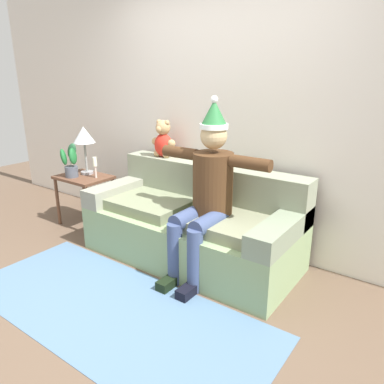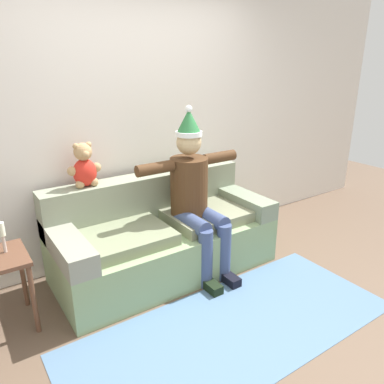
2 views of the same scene
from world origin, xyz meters
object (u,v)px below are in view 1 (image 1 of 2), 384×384
table_lamp (84,137)px  candle_short (95,165)px  teddy_bear (163,140)px  potted_plant (70,162)px  side_table (84,184)px  candle_tall (71,161)px  person_seated (207,189)px  couch (194,224)px

table_lamp → candle_short: bearing=-12.9°
teddy_bear → potted_plant: teddy_bear is taller
side_table → candle_tall: bearing=-173.1°
table_lamp → candle_short: table_lamp is taller
person_seated → potted_plant: (-1.79, -0.01, -0.01)m
person_seated → couch: bearing=146.4°
teddy_bear → table_lamp: 0.96m
teddy_bear → side_table: (-0.88, -0.35, -0.54)m
person_seated → candle_tall: person_seated is taller
couch → teddy_bear: (-0.58, 0.27, 0.69)m
candle_tall → candle_short: 0.33m
candle_tall → person_seated: bearing=-2.1°
table_lamp → potted_plant: table_lamp is taller
side_table → table_lamp: table_lamp is taller
candle_tall → candle_short: bearing=10.3°
person_seated → candle_short: (-1.55, 0.13, -0.04)m
person_seated → table_lamp: person_seated is taller
couch → person_seated: size_ratio=1.31×
couch → potted_plant: 1.60m
teddy_bear → side_table: size_ratio=0.65×
candle_short → table_lamp: bearing=167.1°
side_table → candle_tall: 0.30m
table_lamp → candle_tall: table_lamp is taller
teddy_bear → candle_tall: 1.15m
side_table → candle_short: bearing=13.7°
teddy_bear → candle_short: 0.84m
table_lamp → teddy_bear: bearing=15.6°
couch → candle_tall: bearing=-176.5°
couch → candle_short: size_ratio=8.59×
potted_plant → candle_short: (0.24, 0.14, -0.02)m
couch → teddy_bear: size_ratio=5.17×
side_table → candle_tall: size_ratio=2.39×
teddy_bear → potted_plant: (-0.96, -0.44, -0.27)m
teddy_bear → candle_tall: teddy_bear is taller
couch → table_lamp: (-1.50, 0.01, 0.67)m
person_seated → candle_short: bearing=175.3°
couch → table_lamp: size_ratio=3.67×
candle_short → candle_tall: bearing=-169.7°
couch → teddy_bear: 0.94m
person_seated → potted_plant: 1.79m
side_table → teddy_bear: bearing=21.4°
potted_plant → candle_tall: bearing=138.8°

